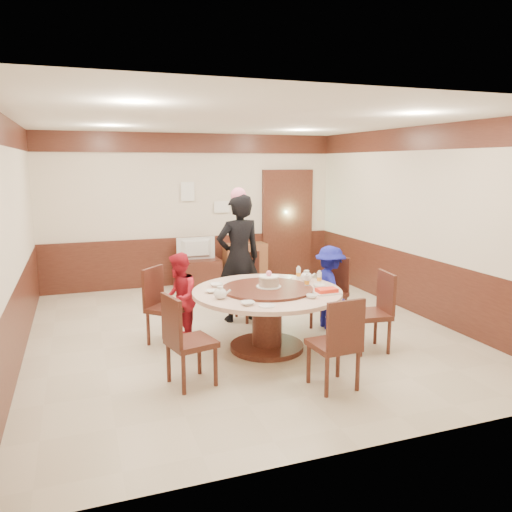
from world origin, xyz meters
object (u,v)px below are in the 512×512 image
object	(u,v)px
birthday_cake	(269,281)
thermos	(243,234)
person_standing	(239,258)
side_cabinet	(245,263)
person_blue	(330,287)
shrimp_platter	(327,291)
television	(197,249)
person_red	(179,298)
banquet_table	(267,307)
tv_stand	(197,273)

from	to	relation	value
birthday_cake	thermos	size ratio (longest dim) A/B	0.80
person_standing	side_cabinet	world-z (taller)	person_standing
person_blue	thermos	xyz separation A→B (m)	(-0.28, 2.99, 0.36)
shrimp_platter	person_standing	bearing A→B (deg)	109.60
birthday_cake	television	size ratio (longest dim) A/B	0.42
person_red	side_cabinet	xyz separation A→B (m)	(1.83, 2.85, -0.20)
person_standing	birthday_cake	size ratio (longest dim) A/B	6.03
banquet_table	television	world-z (taller)	television
side_cabinet	person_blue	bearing A→B (deg)	-85.46
side_cabinet	thermos	world-z (taller)	thermos
banquet_table	thermos	xyz separation A→B (m)	(0.83, 3.46, 0.41)
thermos	banquet_table	bearing A→B (deg)	-103.49
tv_stand	television	size ratio (longest dim) A/B	1.18
banquet_table	side_cabinet	xyz separation A→B (m)	(0.87, 3.46, -0.16)
person_red	thermos	bearing A→B (deg)	161.23
person_red	shrimp_platter	size ratio (longest dim) A/B	3.86
person_red	television	distance (m)	2.96
birthday_cake	shrimp_platter	size ratio (longest dim) A/B	1.02
shrimp_platter	side_cabinet	distance (m)	3.88
birthday_cake	thermos	world-z (taller)	thermos
banquet_table	thermos	size ratio (longest dim) A/B	4.78
person_red	thermos	distance (m)	3.39
person_standing	tv_stand	bearing A→B (deg)	-93.84
banquet_table	television	xyz separation A→B (m)	(-0.08, 3.43, 0.17)
person_blue	shrimp_platter	xyz separation A→B (m)	(-0.50, -0.86, 0.20)
shrimp_platter	tv_stand	distance (m)	3.92
side_cabinet	thermos	bearing A→B (deg)	180.00
person_standing	person_red	bearing A→B (deg)	25.00
banquet_table	person_red	distance (m)	1.14
shrimp_platter	television	size ratio (longest dim) A/B	0.42
shrimp_platter	side_cabinet	bearing A→B (deg)	86.05
television	side_cabinet	size ratio (longest dim) A/B	0.90
thermos	side_cabinet	bearing A→B (deg)	0.00
birthday_cake	banquet_table	bearing A→B (deg)	-143.73
shrimp_platter	person_red	bearing A→B (deg)	147.47
side_cabinet	thermos	distance (m)	0.57
person_blue	television	xyz separation A→B (m)	(-1.18, 2.96, 0.13)
person_standing	thermos	distance (m)	2.38
banquet_table	television	size ratio (longest dim) A/B	2.52
person_standing	thermos	xyz separation A→B (m)	(0.80, 2.24, 0.02)
birthday_cake	shrimp_platter	xyz separation A→B (m)	(0.57, -0.41, -0.07)
birthday_cake	person_standing	bearing A→B (deg)	90.01
tv_stand	side_cabinet	xyz separation A→B (m)	(0.95, 0.03, 0.12)
person_blue	tv_stand	distance (m)	3.21
person_blue	thermos	distance (m)	3.03
person_red	side_cabinet	bearing A→B (deg)	160.66
person_blue	shrimp_platter	world-z (taller)	person_blue
television	side_cabinet	distance (m)	1.00
person_standing	person_blue	distance (m)	1.36
banquet_table	person_standing	distance (m)	1.28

